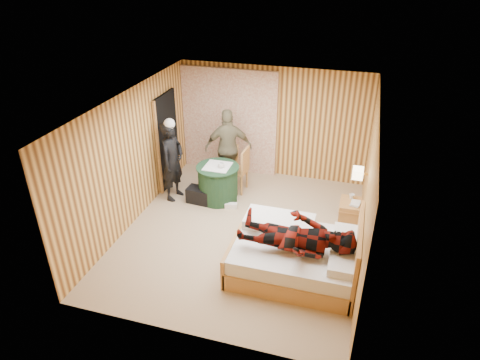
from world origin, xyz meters
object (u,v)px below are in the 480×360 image
(bed, at_px, (296,255))
(duffel_bag, at_px, (201,195))
(wall_lamp, at_px, (358,173))
(man_on_bed, at_px, (297,230))
(woman_standing, at_px, (172,161))
(nightstand, at_px, (349,213))
(round_table, at_px, (218,183))
(man_at_table, at_px, (228,148))
(chair_far, at_px, (228,162))
(chair_near, at_px, (240,167))

(bed, bearing_deg, duffel_bag, 145.03)
(wall_lamp, height_order, man_on_bed, man_on_bed)
(woman_standing, bearing_deg, man_on_bed, -112.98)
(nightstand, bearing_deg, round_table, 175.01)
(nightstand, height_order, woman_standing, woman_standing)
(bed, bearing_deg, wall_lamp, 56.74)
(duffel_bag, height_order, woman_standing, woman_standing)
(woman_standing, xyz_separation_m, man_at_table, (0.91, 0.91, 0.02))
(chair_far, distance_m, duffel_bag, 1.04)
(wall_lamp, relative_size, round_table, 0.30)
(duffel_bag, distance_m, woman_standing, 0.91)
(man_on_bed, bearing_deg, duffel_bag, 141.58)
(chair_far, bearing_deg, wall_lamp, -27.68)
(wall_lamp, relative_size, woman_standing, 0.15)
(wall_lamp, height_order, woman_standing, woman_standing)
(duffel_bag, bearing_deg, bed, -30.46)
(wall_lamp, bearing_deg, man_at_table, 154.48)
(man_on_bed, bearing_deg, chair_far, 125.90)
(wall_lamp, height_order, chair_far, wall_lamp)
(wall_lamp, distance_m, chair_far, 3.10)
(chair_far, relative_size, man_on_bed, 0.53)
(chair_far, relative_size, duffel_bag, 1.63)
(nightstand, bearing_deg, bed, -115.93)
(bed, distance_m, woman_standing, 3.30)
(round_table, relative_size, chair_near, 0.88)
(chair_far, relative_size, woman_standing, 0.55)
(wall_lamp, relative_size, chair_near, 0.26)
(nightstand, relative_size, chair_far, 0.58)
(wall_lamp, xyz_separation_m, woman_standing, (-3.63, 0.39, -0.46))
(bed, height_order, man_on_bed, man_on_bed)
(wall_lamp, distance_m, nightstand, 1.08)
(duffel_bag, relative_size, man_at_table, 0.33)
(nightstand, height_order, chair_far, chair_far)
(duffel_bag, distance_m, man_on_bed, 2.98)
(nightstand, relative_size, chair_near, 0.54)
(man_at_table, bearing_deg, nightstand, 139.98)
(chair_far, bearing_deg, round_table, -92.54)
(man_at_table, height_order, man_on_bed, man_on_bed)
(woman_standing, xyz_separation_m, man_on_bed, (2.86, -1.83, 0.12))
(man_at_table, relative_size, man_on_bed, 0.97)
(chair_far, bearing_deg, nightstand, -21.91)
(chair_far, bearing_deg, man_on_bed, -56.99)
(round_table, distance_m, chair_near, 0.61)
(nightstand, bearing_deg, chair_far, 160.98)
(man_at_table, bearing_deg, round_table, 69.79)
(nightstand, bearing_deg, wall_lamp, -82.65)
(wall_lamp, relative_size, nightstand, 0.48)
(duffel_bag, bearing_deg, nightstand, 4.35)
(round_table, height_order, chair_near, chair_near)
(nightstand, distance_m, chair_far, 2.85)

